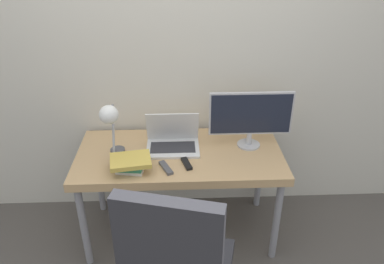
# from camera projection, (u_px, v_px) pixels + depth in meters

# --- Properties ---
(wall_back) EXTENTS (8.00, 0.05, 2.60)m
(wall_back) POSITION_uv_depth(u_px,v_px,m) (178.00, 55.00, 2.72)
(wall_back) COLOR beige
(wall_back) RESTS_ON ground_plane
(desk) EXTENTS (1.44, 0.70, 0.72)m
(desk) POSITION_uv_depth(u_px,v_px,m) (180.00, 160.00, 2.66)
(desk) COLOR tan
(desk) RESTS_ON ground_plane
(laptop) EXTENTS (0.37, 0.26, 0.26)m
(laptop) POSITION_uv_depth(u_px,v_px,m) (173.00, 141.00, 2.66)
(laptop) COLOR silver
(laptop) RESTS_ON desk
(monitor) EXTENTS (0.58, 0.16, 0.41)m
(monitor) POSITION_uv_depth(u_px,v_px,m) (251.00, 116.00, 2.60)
(monitor) COLOR #B7B7BC
(monitor) RESTS_ON desk
(desk_lamp) EXTENTS (0.12, 0.27, 0.42)m
(desk_lamp) POSITION_uv_depth(u_px,v_px,m) (110.00, 119.00, 2.36)
(desk_lamp) COLOR #4C4C51
(desk_lamp) RESTS_ON desk
(book_stack) EXTENTS (0.28, 0.24, 0.09)m
(book_stack) POSITION_uv_depth(u_px,v_px,m) (131.00, 163.00, 2.41)
(book_stack) COLOR silver
(book_stack) RESTS_ON desk
(tv_remote) EXTENTS (0.10, 0.16, 0.02)m
(tv_remote) POSITION_uv_depth(u_px,v_px,m) (166.00, 168.00, 2.44)
(tv_remote) COLOR #4C4C51
(tv_remote) RESTS_ON desk
(media_remote) EXTENTS (0.08, 0.15, 0.02)m
(media_remote) POSITION_uv_depth(u_px,v_px,m) (187.00, 164.00, 2.48)
(media_remote) COLOR black
(media_remote) RESTS_ON desk
(game_controller) EXTENTS (0.16, 0.10, 0.04)m
(game_controller) POSITION_uv_depth(u_px,v_px,m) (128.00, 167.00, 2.43)
(game_controller) COLOR black
(game_controller) RESTS_ON desk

